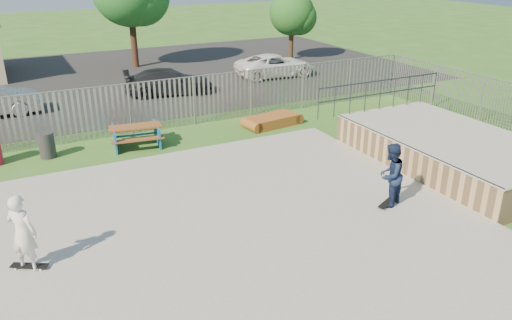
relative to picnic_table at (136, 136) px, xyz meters
name	(u,v)px	position (x,y,z in m)	size (l,w,h in m)	color
ground	(186,253)	(-0.82, -7.58, -0.39)	(120.00, 120.00, 0.00)	#335E20
concrete_slab	(185,251)	(-0.82, -7.58, -0.32)	(15.00, 12.00, 0.15)	gray
quarter_pipe	(449,150)	(8.68, -6.54, 0.17)	(5.50, 7.05, 2.19)	tan
fence	(165,145)	(0.18, -2.99, 0.61)	(26.04, 16.02, 2.00)	gray
picnic_table	(136,136)	(0.00, 0.00, 0.00)	(2.01, 1.74, 0.77)	brown
funbox	(272,121)	(5.56, -0.18, -0.19)	(2.19, 1.30, 0.41)	brown
trash_bin_grey	(47,145)	(-3.01, 0.29, 0.05)	(0.53, 0.53, 0.89)	#29282B
parking_lot	(69,82)	(-0.82, 11.42, -0.38)	(40.00, 18.00, 0.02)	black
car_dark	(169,82)	(3.35, 6.52, 0.26)	(1.76, 4.34, 1.26)	#212227
car_white	(275,65)	(9.99, 7.55, 0.26)	(2.11, 4.57, 1.27)	white
tree_right	(292,13)	(13.39, 11.55, 2.60)	(2.89, 2.89, 4.46)	#3D2B18
skateboard_a	(387,203)	(4.84, -8.01, -0.20)	(0.81, 0.52, 0.08)	black
skateboard_b	(29,267)	(-4.12, -6.80, -0.20)	(0.79, 0.57, 0.08)	black
skater_navy	(390,175)	(4.84, -8.01, 0.64)	(0.86, 0.67, 1.77)	#152243
skater_white	(23,233)	(-4.12, -6.80, 0.64)	(0.65, 0.42, 1.77)	silver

